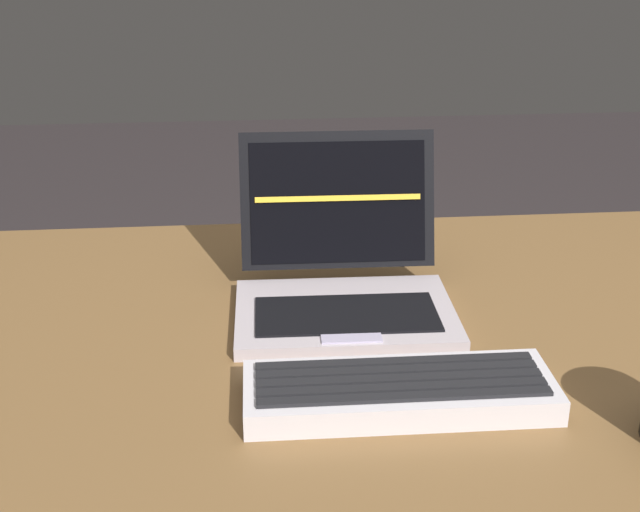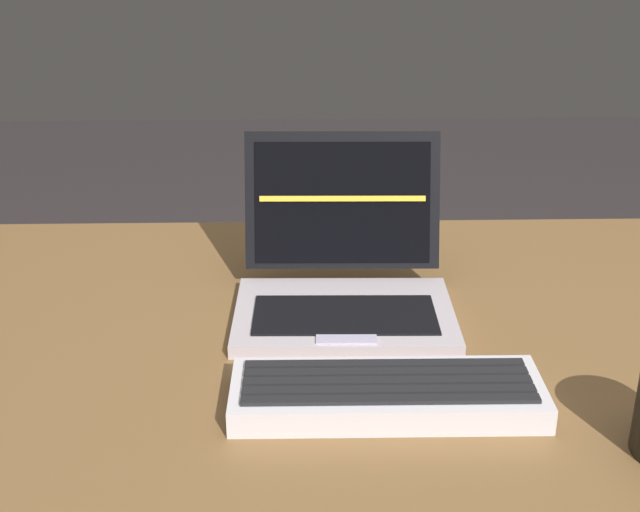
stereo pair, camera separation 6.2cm
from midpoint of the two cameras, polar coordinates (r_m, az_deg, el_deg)
name	(u,v)px [view 1 (the left image)]	position (r m, az deg, el deg)	size (l,w,h in m)	color
desk	(409,399)	(1.14, 4.40, -9.53)	(1.59, 0.77, 0.71)	brown
laptop_front	(343,279)	(1.11, -0.07, -1.55)	(0.28, 0.25, 0.21)	#BFB2B8
external_keyboard	(399,391)	(0.92, 3.37, -9.04)	(0.33, 0.12, 0.03)	silver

